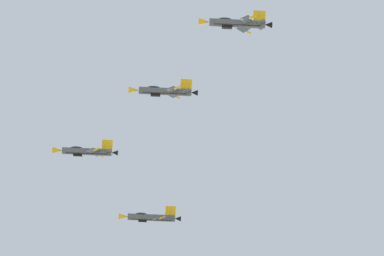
{
  "coord_description": "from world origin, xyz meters",
  "views": [
    {
      "loc": [
        -3.53,
        -7.78,
        1.86
      ],
      "look_at": [
        -2.89,
        68.01,
        141.18
      ],
      "focal_mm": 62.99,
      "sensor_mm": 36.0,
      "label": 1
    }
  ],
  "objects_px": {
    "fighter_jet_lead": "(86,152)",
    "fighter_jet_left_outer": "(236,23)",
    "fighter_jet_left_wing": "(164,91)",
    "fighter_jet_right_wing": "(150,218)"
  },
  "relations": [
    {
      "from": "fighter_jet_left_wing",
      "to": "fighter_jet_left_outer",
      "type": "bearing_deg",
      "value": -139.6
    },
    {
      "from": "fighter_jet_left_outer",
      "to": "fighter_jet_left_wing",
      "type": "bearing_deg",
      "value": 40.4
    },
    {
      "from": "fighter_jet_right_wing",
      "to": "fighter_jet_left_outer",
      "type": "bearing_deg",
      "value": -161.88
    },
    {
      "from": "fighter_jet_lead",
      "to": "fighter_jet_left_outer",
      "type": "height_order",
      "value": "fighter_jet_lead"
    },
    {
      "from": "fighter_jet_left_outer",
      "to": "fighter_jet_lead",
      "type": "bearing_deg",
      "value": 43.39
    },
    {
      "from": "fighter_jet_right_wing",
      "to": "fighter_jet_left_outer",
      "type": "relative_size",
      "value": 1.0
    },
    {
      "from": "fighter_jet_lead",
      "to": "fighter_jet_right_wing",
      "type": "relative_size",
      "value": 1.0
    },
    {
      "from": "fighter_jet_lead",
      "to": "fighter_jet_right_wing",
      "type": "distance_m",
      "value": 24.14
    },
    {
      "from": "fighter_jet_lead",
      "to": "fighter_jet_left_outer",
      "type": "bearing_deg",
      "value": -136.61
    },
    {
      "from": "fighter_jet_right_wing",
      "to": "fighter_jet_left_wing",
      "type": "bearing_deg",
      "value": -176.14
    }
  ]
}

